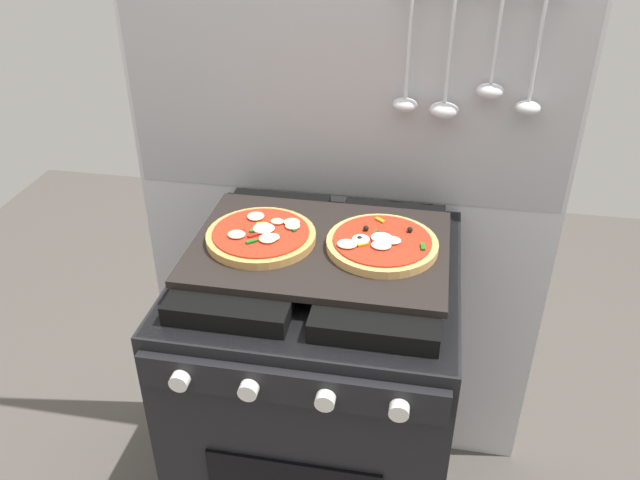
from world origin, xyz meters
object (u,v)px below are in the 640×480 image
Objects in this scene: stove at (320,404)px; pizza_right at (382,244)px; baking_tray at (320,247)px; pizza_left at (262,235)px.

pizza_right reaches higher than stove.
stove is at bearing -176.46° from pizza_right.
baking_tray reaches higher than stove.
pizza_right reaches higher than pizza_left.
stove is 3.86× the size of pizza_right.
pizza_left is 0.25m from pizza_right.
stove is 0.46m from baking_tray.
pizza_left reaches higher than stove.
baking_tray is (0.00, 0.00, 0.46)m from stove.
baking_tray is 2.31× the size of pizza_left.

